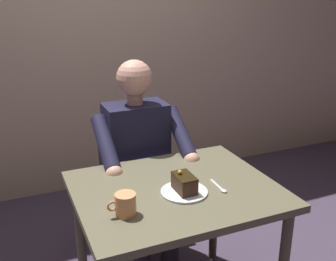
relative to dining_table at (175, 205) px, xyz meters
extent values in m
cube|color=tan|center=(0.00, -1.68, 0.86)|extent=(6.40, 0.12, 3.00)
cube|color=brown|center=(0.00, 0.00, 0.08)|extent=(0.94, 0.77, 0.04)
cylinder|color=brown|center=(-0.41, -0.32, -0.28)|extent=(0.05, 0.05, 0.72)
cylinder|color=brown|center=(0.41, -0.32, -0.28)|extent=(0.05, 0.05, 0.72)
cube|color=brown|center=(0.00, -0.59, -0.22)|extent=(0.42, 0.42, 0.04)
cube|color=brown|center=(0.00, -0.78, 0.02)|extent=(0.38, 0.04, 0.45)
cylinder|color=brown|center=(-0.18, -0.41, -0.43)|extent=(0.04, 0.04, 0.42)
cylinder|color=brown|center=(0.18, -0.41, -0.43)|extent=(0.04, 0.04, 0.42)
cylinder|color=brown|center=(-0.18, -0.77, -0.43)|extent=(0.04, 0.04, 0.42)
cylinder|color=brown|center=(0.18, -0.77, -0.43)|extent=(0.04, 0.04, 0.42)
cube|color=#1D1C35|center=(0.00, -0.57, 0.08)|extent=(0.36, 0.22, 0.56)
sphere|color=#DCA086|center=(0.00, -0.57, 0.51)|extent=(0.20, 0.20, 0.20)
cylinder|color=#DCA086|center=(0.00, -0.57, 0.39)|extent=(0.09, 0.09, 0.06)
cylinder|color=#1D1C35|center=(-0.22, -0.43, 0.20)|extent=(0.08, 0.33, 0.26)
sphere|color=#DCA086|center=(-0.22, -0.27, 0.09)|extent=(0.09, 0.09, 0.09)
cylinder|color=#1D1C35|center=(0.22, -0.43, 0.20)|extent=(0.08, 0.33, 0.26)
sphere|color=#DCA086|center=(0.22, -0.27, 0.09)|extent=(0.09, 0.09, 0.09)
cylinder|color=#2C2835|center=(-0.09, -0.45, -0.22)|extent=(0.13, 0.38, 0.14)
cylinder|color=#2C2835|center=(0.09, -0.45, -0.22)|extent=(0.13, 0.38, 0.14)
cylinder|color=#2C2835|center=(-0.09, -0.27, -0.44)|extent=(0.11, 0.11, 0.40)
cylinder|color=#2C2835|center=(0.09, -0.27, -0.44)|extent=(0.11, 0.11, 0.40)
cylinder|color=white|center=(-0.01, 0.07, 0.10)|extent=(0.22, 0.22, 0.01)
cube|color=#41281C|center=(-0.01, 0.07, 0.14)|extent=(0.08, 0.13, 0.07)
cube|color=black|center=(-0.01, 0.07, 0.18)|extent=(0.08, 0.13, 0.01)
sphere|color=gold|center=(0.00, 0.05, 0.19)|extent=(0.02, 0.02, 0.02)
cylinder|color=#E1955F|center=(0.29, 0.14, 0.14)|extent=(0.09, 0.09, 0.09)
torus|color=#E1955F|center=(0.34, 0.14, 0.15)|extent=(0.05, 0.01, 0.05)
cylinder|color=black|center=(0.29, 0.14, 0.19)|extent=(0.08, 0.08, 0.01)
cube|color=silver|center=(-0.19, 0.06, 0.10)|extent=(0.02, 0.11, 0.01)
ellipsoid|color=silver|center=(-0.19, 0.13, 0.10)|extent=(0.03, 0.04, 0.01)
camera|label=1|loc=(0.69, 1.52, 0.96)|focal=42.35mm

